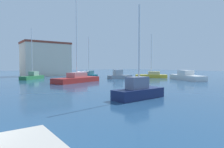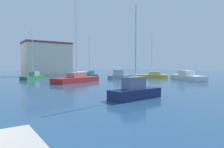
{
  "view_description": "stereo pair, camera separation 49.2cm",
  "coord_description": "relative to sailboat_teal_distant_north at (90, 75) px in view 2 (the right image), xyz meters",
  "views": [
    {
      "loc": [
        1.04,
        -6.21,
        2.66
      ],
      "look_at": [
        21.23,
        21.43,
        1.13
      ],
      "focal_mm": 30.86,
      "sensor_mm": 36.0,
      "label": 1
    },
    {
      "loc": [
        1.44,
        -6.49,
        2.66
      ],
      "look_at": [
        21.23,
        21.43,
        1.13
      ],
      "focal_mm": 30.86,
      "sensor_mm": 36.0,
      "label": 2
    }
  ],
  "objects": [
    {
      "name": "water",
      "position": [
        -6.54,
        -10.25,
        -0.58
      ],
      "size": [
        160.0,
        160.0,
        0.0
      ],
      "primitive_type": "plane",
      "color": "navy",
      "rests_on": "ground"
    },
    {
      "name": "motorboat_grey_behind_lamppost",
      "position": [
        3.74,
        -5.83,
        0.0
      ],
      "size": [
        5.19,
        1.81,
        1.79
      ],
      "color": "gray",
      "rests_on": "water"
    },
    {
      "name": "sailboat_navy_inner_mooring",
      "position": [
        -9.76,
        -25.35,
        0.06
      ],
      "size": [
        4.73,
        1.85,
        7.43
      ],
      "color": "#19234C",
      "rests_on": "water"
    },
    {
      "name": "sailboat_green_far_right",
      "position": [
        -11.07,
        2.31,
        -0.01
      ],
      "size": [
        5.28,
        4.97,
        9.76
      ],
      "color": "#28703D",
      "rests_on": "water"
    },
    {
      "name": "sailboat_teal_distant_north",
      "position": [
        0.0,
        0.0,
        0.0
      ],
      "size": [
        2.26,
        6.01,
        8.76
      ],
      "color": "#1E707A",
      "rests_on": "water"
    },
    {
      "name": "motorboat_white_far_left",
      "position": [
        11.3,
        -16.11,
        0.03
      ],
      "size": [
        5.73,
        8.66,
        1.76
      ],
      "color": "white",
      "rests_on": "water"
    },
    {
      "name": "sailboat_red_outer_mooring",
      "position": [
        -7.12,
        -8.74,
        -0.01
      ],
      "size": [
        8.66,
        5.47,
        12.88
      ],
      "color": "#B22823",
      "rests_on": "water"
    },
    {
      "name": "sailboat_yellow_distant_east",
      "position": [
        10.8,
        -8.12,
        -0.04
      ],
      "size": [
        6.0,
        6.04,
        9.28
      ],
      "color": "gold",
      "rests_on": "water"
    },
    {
      "name": "warehouse_block",
      "position": [
        -4.89,
        14.1,
        3.72
      ],
      "size": [
        11.5,
        7.38,
        8.6
      ],
      "color": "beige",
      "rests_on": "ground"
    }
  ]
}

